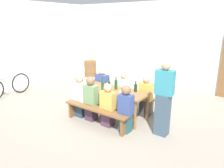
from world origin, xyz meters
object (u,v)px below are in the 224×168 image
object	(u,v)px
bench_near	(96,112)
wine_bottle_2	(103,85)
tasting_table	(112,93)
wine_bottle_3	(109,86)
seated_guest_near_3	(126,109)
seated_guest_near_0	(80,97)
seated_guest_far_0	(102,88)
bench_far	(125,97)
seated_guest_far_1	(123,93)
seated_guest_near_1	(91,99)
wine_bottle_1	(116,84)
wine_glass_2	(122,85)
wine_bottle_0	(82,83)
wine_glass_1	(108,83)
wine_barrel	(90,68)
wine_bottle_4	(136,88)
wine_glass_0	(121,91)
parked_bicycle_0	(8,86)
seated_guest_far_2	(146,97)
standing_host	(163,100)
seated_guest_near_2	(108,106)

from	to	relation	value
bench_near	wine_bottle_2	xyz separation A→B (m)	(-0.17, 0.49, 0.52)
tasting_table	wine_bottle_3	world-z (taller)	wine_bottle_3
bench_near	seated_guest_near_3	distance (m)	0.80
seated_guest_near_0	seated_guest_far_0	size ratio (longest dim) A/B	1.01
bench_far	seated_guest_near_3	world-z (taller)	seated_guest_near_3
seated_guest_near_0	seated_guest_far_1	bearing A→B (deg)	-34.54
tasting_table	seated_guest_far_1	xyz separation A→B (m)	(0.03, 0.52, -0.14)
seated_guest_near_1	wine_bottle_1	bearing A→B (deg)	-31.86
tasting_table	wine_glass_2	distance (m)	0.34
wine_bottle_1	seated_guest_far_0	distance (m)	1.00
seated_guest_near_3	bench_near	bearing A→B (deg)	101.13
wine_bottle_3	seated_guest_far_1	xyz separation A→B (m)	(0.03, 0.64, -0.36)
wine_glass_2	seated_guest_far_1	bearing A→B (deg)	117.19
wine_bottle_0	wine_glass_1	world-z (taller)	wine_bottle_0
wine_bottle_2	wine_barrel	world-z (taller)	wine_bottle_2
seated_guest_near_0	seated_guest_far_1	size ratio (longest dim) A/B	1.03
wine_bottle_0	wine_bottle_3	world-z (taller)	wine_bottle_3
wine_bottle_2	wine_glass_1	xyz separation A→B (m)	(-0.09, 0.35, -0.02)
wine_bottle_4	wine_glass_2	xyz separation A→B (m)	(-0.37, -0.08, 0.02)
wine_glass_1	seated_guest_near_1	size ratio (longest dim) A/B	0.12
wine_glass_0	bench_far	bearing A→B (deg)	115.88
seated_guest_far_1	wine_bottle_1	bearing A→B (deg)	6.61
seated_guest_far_0	parked_bicycle_0	distance (m)	3.30
seated_guest_near_1	seated_guest_far_2	distance (m)	1.45
wine_bottle_1	bench_near	bearing A→B (deg)	-95.97
standing_host	parked_bicycle_0	distance (m)	5.31
bench_far	seated_guest_near_0	bearing A→B (deg)	-120.07
wine_bottle_2	wine_glass_2	size ratio (longest dim) A/B	1.87
bench_far	seated_guest_near_0	distance (m)	1.38
tasting_table	wine_glass_0	size ratio (longest dim) A/B	11.72
wine_bottle_2	wine_glass_0	xyz separation A→B (m)	(0.64, -0.11, -0.00)
bench_far	wine_bottle_0	xyz separation A→B (m)	(-0.80, -0.97, 0.51)
seated_guest_far_2	tasting_table	bearing A→B (deg)	-54.82
bench_far	seated_guest_near_0	xyz separation A→B (m)	(-0.69, -1.18, 0.19)
seated_guest_near_0	wine_bottle_2	bearing A→B (deg)	-56.25
tasting_table	standing_host	size ratio (longest dim) A/B	1.14
wine_bottle_3	seated_guest_near_1	xyz separation A→B (m)	(-0.29, -0.39, -0.32)
seated_guest_far_1	tasting_table	bearing A→B (deg)	-2.88
wine_barrel	wine_glass_2	bearing A→B (deg)	-37.79
seated_guest_near_2	seated_guest_far_0	xyz separation A→B (m)	(-1.00, 1.03, 0.02)
bench_near	seated_guest_near_1	xyz separation A→B (m)	(-0.29, 0.15, 0.21)
wine_bottle_2	standing_host	bearing A→B (deg)	1.35
wine_barrel	seated_guest_far_2	bearing A→B (deg)	-30.29
wine_glass_1	seated_guest_near_2	world-z (taller)	seated_guest_near_2
seated_guest_far_1	wine_barrel	bearing A→B (deg)	-125.20
seated_guest_near_1	standing_host	xyz separation A→B (m)	(1.78, 0.38, 0.26)
wine_bottle_3	seated_guest_near_0	world-z (taller)	seated_guest_near_0
standing_host	wine_glass_2	bearing A→B (deg)	-11.47
wine_bottle_4	seated_guest_far_2	world-z (taller)	seated_guest_far_2
wine_bottle_4	tasting_table	bearing A→B (deg)	-161.38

